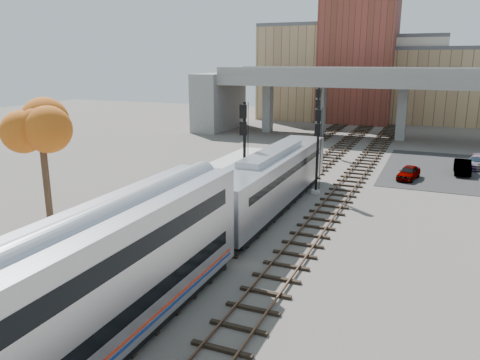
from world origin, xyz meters
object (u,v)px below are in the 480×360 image
Objects in this scene: signal_mast_near at (244,154)px; signal_mast_far at (317,120)px; locomotive at (272,178)px; car_b at (462,167)px; car_a at (409,172)px; car_c at (477,162)px; signal_mast_mid at (317,152)px; coach at (7,343)px; tree at (40,123)px.

signal_mast_far is (0.00, 21.83, -0.10)m from signal_mast_near.
car_b is (13.11, 17.03, -1.57)m from locomotive.
signal_mast_far reaches higher than car_a.
signal_mast_mid is at bearing -119.55° from car_c.
coach is 3.34× the size of signal_mast_far.
signal_mast_mid is at bearing 68.80° from locomotive.
car_a is (10.68, 13.02, -3.25)m from signal_mast_near.
locomotive is 4.61× the size of car_c.
car_b is at bearing 48.35° from signal_mast_near.
signal_mast_far is at bearing 103.88° from signal_mast_mid.
tree reaches higher than locomotive.
signal_mast_mid reaches higher than car_b.
signal_mast_mid is 0.93× the size of signal_mast_far.
locomotive is 2.13× the size of tree.
locomotive is at bearing 90.00° from coach.
signal_mast_near is at bearing 95.33° from coach.
signal_mast_near is at bearing -90.00° from signal_mast_far.
tree is (-10.32, -30.41, 2.85)m from signal_mast_far.
coach is 36.63m from car_a.
locomotive is 15.76m from tree.
locomotive is 2.74× the size of signal_mast_mid.
car_a is (6.58, 7.78, -2.77)m from signal_mast_mid.
signal_mast_near is 0.85× the size of tree.
locomotive is at bearing -128.19° from car_b.
car_b is at bearing 46.88° from signal_mast_mid.
signal_mast_near is 17.15m from car_a.
car_c is (5.93, 7.45, -0.01)m from car_a.
tree is 30.72m from car_a.
car_b is at bearing -17.23° from signal_mast_far.
coach reaches higher than car_b.
signal_mast_near is 2.12× the size of car_a.
signal_mast_near reaches higher than coach.
tree is at bearing -145.11° from locomotive.
signal_mast_near is 21.83m from signal_mast_far.
coach is at bearing -48.31° from tree.
car_a is at bearing 45.81° from tree.
car_b is (13.11, 39.63, -2.09)m from coach.
car_a is 9.52m from car_c.
car_c is at bearing 62.95° from car_a.
car_a is at bearing -138.56° from car_b.
signal_mast_near is at bearing -177.78° from locomotive.
coach is at bearing -92.07° from car_a.
car_c is (14.51, 42.99, -2.16)m from coach.
signal_mast_far is (-4.10, 16.59, 0.37)m from signal_mast_mid.
signal_mast_mid is at bearing 43.78° from tree.
signal_mast_far is 1.81× the size of car_c.
signal_mast_near is (-2.10, -0.08, 1.62)m from locomotive.
signal_mast_mid is 1.68× the size of car_c.
signal_mast_near is 26.56m from car_c.
signal_mast_far is at bearing 152.00° from car_a.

